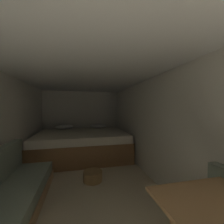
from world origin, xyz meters
The scene contains 6 objects.
ground_plane centered at (0.00, 2.10, 0.00)m, with size 7.43×7.43×0.00m, color beige.
wall_back centered at (0.00, 4.84, 0.99)m, with size 2.69×0.05×1.99m, color silver.
wall_right centered at (1.32, 2.10, 0.99)m, with size 0.05×5.43×1.99m, color silver.
ceiling_slab centered at (0.00, 2.10, 2.01)m, with size 2.69×5.43×0.05m, color white.
bed centered at (0.00, 3.86, 0.36)m, with size 2.47×1.84×0.85m.
wicker_basket centered at (0.16, 2.38, 0.09)m, with size 0.36×0.36×0.19m.
Camera 1 is at (-0.07, -0.30, 1.39)m, focal length 22.67 mm.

